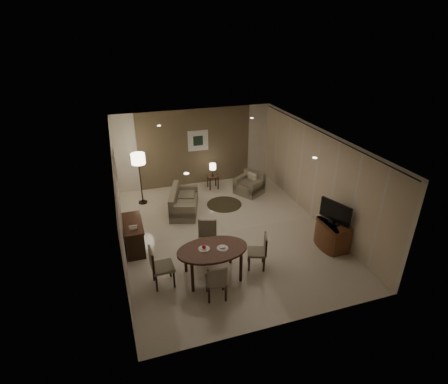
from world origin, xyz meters
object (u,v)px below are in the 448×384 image
object	(u,v)px
chair_left	(163,266)
floor_lamp	(140,179)
tv_cabinet	(332,235)
chair_far	(207,242)
dining_table	(213,263)
side_table	(213,182)
chair_right	(257,252)
chair_near	(216,280)
sofa	(184,201)
console_desk	(134,235)
armchair	(249,184)

from	to	relation	value
chair_left	floor_lamp	bearing A→B (deg)	-2.10
tv_cabinet	chair_far	xyz separation A→B (m)	(-3.23, 0.49, 0.13)
dining_table	side_table	bearing A→B (deg)	73.80
chair_right	floor_lamp	distance (m)	4.76
tv_cabinet	floor_lamp	world-z (taller)	floor_lamp
chair_near	chair_far	xyz separation A→B (m)	(0.17, 1.35, 0.05)
tv_cabinet	chair_left	xyz separation A→B (m)	(-4.40, -0.13, 0.13)
sofa	floor_lamp	bearing A→B (deg)	67.00
sofa	console_desk	bearing A→B (deg)	149.98
chair_near	console_desk	bearing A→B (deg)	-49.68
armchair	console_desk	bearing A→B (deg)	-94.26
tv_cabinet	chair_near	size ratio (longest dim) A/B	1.02
chair_near	chair_right	world-z (taller)	chair_near
console_desk	sofa	distance (m)	2.23
tv_cabinet	dining_table	size ratio (longest dim) A/B	0.56
chair_left	armchair	size ratio (longest dim) A/B	1.19
chair_far	tv_cabinet	bearing A→B (deg)	10.42
side_table	floor_lamp	bearing A→B (deg)	-171.49
console_desk	chair_far	xyz separation A→B (m)	(1.66, -1.01, 0.11)
console_desk	sofa	size ratio (longest dim) A/B	0.78
sofa	chair_right	bearing A→B (deg)	-144.75
tv_cabinet	chair_left	distance (m)	4.40
console_desk	side_table	bearing A→B (deg)	44.35
armchair	side_table	world-z (taller)	armchair
chair_left	armchair	bearing A→B (deg)	-45.92
chair_near	floor_lamp	bearing A→B (deg)	-69.91
chair_near	side_table	world-z (taller)	chair_near
chair_left	armchair	xyz separation A→B (m)	(3.50, 3.72, -0.12)
chair_near	sofa	distance (m)	3.88
chair_right	sofa	distance (m)	3.38
console_desk	floor_lamp	bearing A→B (deg)	79.70
sofa	side_table	distance (m)	1.89
tv_cabinet	chair_near	bearing A→B (deg)	-165.77
tv_cabinet	chair_right	xyz separation A→B (m)	(-2.20, -0.19, 0.09)
tv_cabinet	chair_left	size ratio (longest dim) A/B	0.93
sofa	chair_far	bearing A→B (deg)	-162.22
tv_cabinet	chair_left	bearing A→B (deg)	-178.35
dining_table	sofa	xyz separation A→B (m)	(0.02, 3.22, -0.02)
dining_table	side_table	world-z (taller)	dining_table
chair_far	chair_right	size ratio (longest dim) A/B	1.11
armchair	chair_right	bearing A→B (deg)	-50.97
chair_near	armchair	world-z (taller)	chair_near
sofa	dining_table	bearing A→B (deg)	-163.40
chair_right	floor_lamp	xyz separation A→B (m)	(-2.23, 4.19, 0.41)
dining_table	chair_left	world-z (taller)	chair_left
chair_near	dining_table	bearing A→B (deg)	-92.04
chair_far	armchair	distance (m)	3.89
console_desk	side_table	size ratio (longest dim) A/B	2.57
dining_table	chair_right	world-z (taller)	chair_right
chair_left	chair_right	size ratio (longest dim) A/B	1.11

